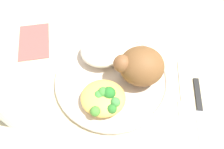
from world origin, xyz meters
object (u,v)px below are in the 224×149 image
at_px(plate, 112,79).
at_px(rice_pile, 102,51).
at_px(water_glass, 12,104).
at_px(knife, 200,110).
at_px(roasted_chicken, 140,66).
at_px(fork, 182,90).
at_px(napkin, 34,41).
at_px(mac_cheese_with_broccoli, 104,98).

xyz_separation_m(plate, rice_pile, (0.03, -0.05, 0.03)).
bearing_deg(plate, water_glass, 27.99).
xyz_separation_m(rice_pile, water_glass, (0.16, 0.15, 0.00)).
bearing_deg(rice_pile, knife, 154.53).
bearing_deg(plate, roasted_chicken, -172.15).
distance_m(fork, napkin, 0.39).
bearing_deg(water_glass, roasted_chicken, -156.35).
distance_m(roasted_chicken, water_glass, 0.27).
relative_size(plate, napkin, 2.18).
bearing_deg(rice_pile, roasted_chicken, 152.41).
relative_size(roasted_chicken, water_glass, 1.25).
relative_size(fork, knife, 0.75).
bearing_deg(napkin, plate, 156.16).
relative_size(plate, fork, 1.81).
xyz_separation_m(plate, water_glass, (0.19, 0.10, 0.03)).
distance_m(mac_cheese_with_broccoli, knife, 0.21).
bearing_deg(napkin, mac_cheese_with_broccoli, 142.34).
relative_size(mac_cheese_with_broccoli, napkin, 0.79).
relative_size(rice_pile, water_glass, 1.15).
height_order(mac_cheese_with_broccoli, knife, mac_cheese_with_broccoli).
distance_m(fork, water_glass, 0.36).
distance_m(plate, mac_cheese_with_broccoli, 0.07).
bearing_deg(mac_cheese_with_broccoli, knife, -177.28).
xyz_separation_m(knife, napkin, (0.41, -0.15, -0.00)).
xyz_separation_m(roasted_chicken, water_glass, (0.25, 0.11, -0.02)).
xyz_separation_m(plate, napkin, (0.21, -0.09, -0.01)).
distance_m(roasted_chicken, mac_cheese_with_broccoli, 0.10).
height_order(plate, roasted_chicken, roasted_chicken).
height_order(mac_cheese_with_broccoli, fork, mac_cheese_with_broccoli).
xyz_separation_m(plate, roasted_chicken, (-0.06, -0.01, 0.05)).
height_order(roasted_chicken, mac_cheese_with_broccoli, roasted_chicken).
distance_m(plate, napkin, 0.23).
height_order(roasted_chicken, water_glass, roasted_chicken).
xyz_separation_m(mac_cheese_with_broccoli, water_glass, (0.18, 0.04, 0.01)).
bearing_deg(plate, napkin, -23.84).
distance_m(rice_pile, napkin, 0.19).
relative_size(plate, mac_cheese_with_broccoli, 2.76).
distance_m(roasted_chicken, rice_pile, 0.10).
relative_size(rice_pile, napkin, 0.83).
xyz_separation_m(roasted_chicken, knife, (-0.14, 0.06, -0.06)).
relative_size(fork, water_glass, 1.66).
xyz_separation_m(mac_cheese_with_broccoli, fork, (-0.17, -0.05, -0.03)).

